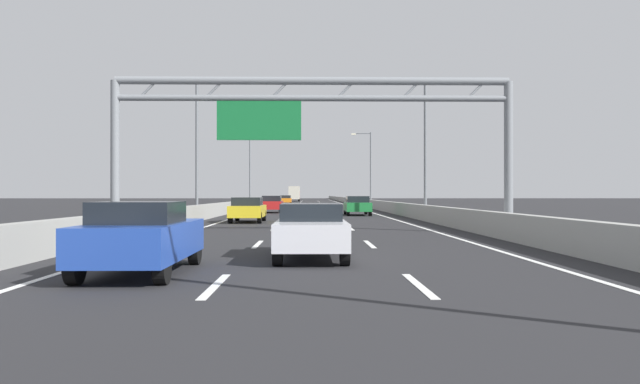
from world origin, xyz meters
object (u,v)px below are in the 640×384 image
(red_car, at_px, (272,204))
(box_truck, at_px, (294,193))
(sign_gantry, at_px, (306,114))
(streetlamp_left_far, at_px, (252,164))
(streetlamp_left_mid, at_px, (200,138))
(white_car, at_px, (311,229))
(streetlamp_right_mid, at_px, (422,138))
(streetlamp_right_far, at_px, (369,164))
(orange_car, at_px, (286,200))
(blue_car, at_px, (142,237))
(yellow_car, at_px, (248,209))
(green_car, at_px, (357,205))

(red_car, distance_m, box_truck, 82.25)
(sign_gantry, relative_size, streetlamp_left_far, 1.71)
(streetlamp_left_mid, xyz_separation_m, red_car, (4.09, 11.82, -4.64))
(sign_gantry, bearing_deg, white_car, -88.84)
(sign_gantry, relative_size, white_car, 3.47)
(sign_gantry, relative_size, streetlamp_right_mid, 1.71)
(sign_gantry, relative_size, streetlamp_right_far, 1.71)
(orange_car, bearing_deg, blue_car, -89.80)
(sign_gantry, bearing_deg, yellow_car, 107.86)
(streetlamp_right_far, relative_size, green_car, 2.10)
(streetlamp_right_far, distance_m, green_car, 32.59)
(sign_gantry, distance_m, streetlamp_right_far, 54.59)
(streetlamp_right_mid, distance_m, orange_car, 56.06)
(streetlamp_right_far, bearing_deg, red_car, -113.04)
(blue_car, bearing_deg, white_car, 42.68)
(streetlamp_left_mid, height_order, streetlamp_right_far, same)
(blue_car, relative_size, green_car, 0.95)
(streetlamp_left_mid, bearing_deg, box_truck, 87.55)
(yellow_car, distance_m, green_car, 13.57)
(box_truck, bearing_deg, green_car, -85.53)
(sign_gantry, xyz_separation_m, yellow_car, (-3.38, 10.49, -4.10))
(yellow_car, distance_m, box_truck, 100.30)
(streetlamp_right_mid, distance_m, red_car, 16.70)
(yellow_car, bearing_deg, red_car, 89.08)
(white_car, distance_m, blue_car, 4.70)
(streetlamp_right_mid, height_order, green_car, streetlamp_right_mid)
(streetlamp_left_mid, relative_size, blue_car, 2.22)
(yellow_car, bearing_deg, streetlamp_left_far, 94.99)
(streetlamp_right_mid, distance_m, box_truck, 94.76)
(sign_gantry, relative_size, blue_car, 3.80)
(yellow_car, relative_size, blue_car, 1.03)
(red_car, xyz_separation_m, green_car, (6.88, -6.52, -0.00))
(red_car, bearing_deg, streetlamp_left_mid, -109.08)
(yellow_car, bearing_deg, box_truck, 89.87)
(streetlamp_right_far, bearing_deg, streetlamp_right_mid, -90.00)
(streetlamp_left_mid, relative_size, box_truck, 1.13)
(sign_gantry, bearing_deg, streetlamp_right_far, 81.84)
(sign_gantry, relative_size, orange_car, 3.74)
(orange_car, height_order, green_car, green_car)
(streetlamp_left_mid, bearing_deg, yellow_car, -58.61)
(streetlamp_right_mid, relative_size, yellow_car, 2.14)
(streetlamp_left_far, distance_m, blue_car, 66.73)
(green_car, bearing_deg, streetlamp_right_far, 82.94)
(yellow_car, relative_size, box_truck, 0.53)
(streetlamp_right_mid, xyz_separation_m, yellow_car, (-11.13, -6.23, -4.65))
(streetlamp_left_far, xyz_separation_m, streetlamp_right_far, (14.93, 0.00, 0.00))
(streetlamp_left_mid, relative_size, orange_car, 2.18)
(blue_car, bearing_deg, streetlamp_left_far, 93.37)
(streetlamp_right_far, relative_size, red_car, 2.24)
(streetlamp_left_mid, height_order, streetlamp_right_mid, same)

